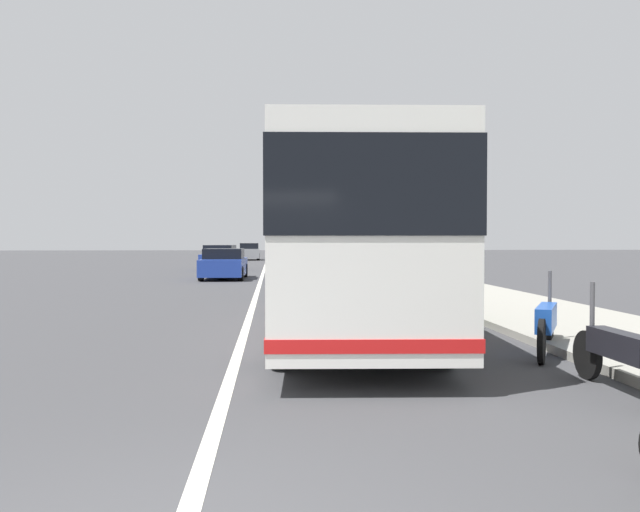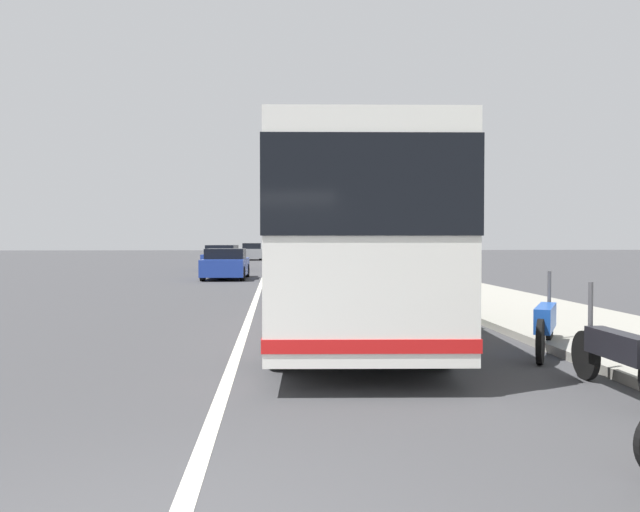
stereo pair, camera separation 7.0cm
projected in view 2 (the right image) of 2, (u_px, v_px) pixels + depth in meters
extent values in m
cube|color=gray|center=(556.00, 319.00, 13.98)|extent=(110.00, 3.60, 0.14)
cube|color=silver|center=(247.00, 325.00, 13.53)|extent=(110.00, 0.16, 0.01)
cube|color=silver|center=(346.00, 238.00, 12.35)|extent=(10.52, 3.01, 2.95)
cube|color=black|center=(346.00, 208.00, 12.33)|extent=(10.57, 3.05, 1.15)
cube|color=red|center=(346.00, 302.00, 12.38)|extent=(10.56, 3.04, 0.16)
cylinder|color=black|center=(293.00, 293.00, 15.69)|extent=(1.01, 0.35, 1.00)
cylinder|color=black|center=(385.00, 293.00, 15.72)|extent=(1.01, 0.35, 1.00)
cylinder|color=black|center=(279.00, 332.00, 9.03)|extent=(1.01, 0.35, 1.00)
cylinder|color=black|center=(439.00, 331.00, 9.07)|extent=(1.01, 0.35, 1.00)
cylinder|color=black|center=(586.00, 355.00, 8.23)|extent=(0.63, 0.09, 0.63)
cube|color=black|center=(618.00, 346.00, 7.45)|extent=(1.17, 0.25, 0.31)
cylinder|color=#4C4C51|center=(591.00, 310.00, 8.10)|extent=(0.06, 0.06, 0.70)
cylinder|color=black|center=(550.00, 327.00, 10.79)|extent=(0.62, 0.38, 0.66)
cylinder|color=black|center=(540.00, 342.00, 9.22)|extent=(0.62, 0.38, 0.66)
cube|color=#1947A5|center=(545.00, 318.00, 10.00)|extent=(1.25, 0.81, 0.38)
cylinder|color=#4C4C51|center=(549.00, 292.00, 10.66)|extent=(0.06, 0.06, 0.70)
cylinder|color=black|center=(439.00, 306.00, 14.14)|extent=(0.67, 0.15, 0.66)
cylinder|color=black|center=(470.00, 315.00, 12.49)|extent=(0.67, 0.15, 0.66)
cube|color=#338C3F|center=(453.00, 298.00, 13.31)|extent=(1.27, 0.37, 0.36)
cylinder|color=#4C4C51|center=(441.00, 279.00, 14.00)|extent=(0.06, 0.06, 0.70)
cube|color=navy|center=(226.00, 267.00, 29.61)|extent=(4.53, 1.98, 0.76)
cube|color=black|center=(226.00, 254.00, 29.52)|extent=(2.12, 1.79, 0.46)
cylinder|color=black|center=(242.00, 274.00, 28.18)|extent=(0.64, 0.23, 0.64)
cylinder|color=black|center=(203.00, 274.00, 28.09)|extent=(0.64, 0.23, 0.64)
cylinder|color=black|center=(247.00, 270.00, 31.13)|extent=(0.64, 0.23, 0.64)
cylinder|color=black|center=(211.00, 270.00, 31.05)|extent=(0.64, 0.23, 0.64)
cube|color=silver|center=(306.00, 261.00, 38.61)|extent=(4.64, 2.03, 0.76)
cube|color=black|center=(307.00, 251.00, 38.31)|extent=(2.19, 1.79, 0.45)
cylinder|color=black|center=(291.00, 264.00, 40.03)|extent=(0.65, 0.24, 0.64)
cylinder|color=black|center=(318.00, 264.00, 40.21)|extent=(0.65, 0.24, 0.64)
cylinder|color=black|center=(294.00, 266.00, 37.03)|extent=(0.65, 0.24, 0.64)
cylinder|color=black|center=(323.00, 265.00, 37.21)|extent=(0.65, 0.24, 0.64)
cube|color=navy|center=(222.00, 260.00, 38.39)|extent=(4.45, 2.14, 0.79)
cube|color=black|center=(222.00, 249.00, 38.33)|extent=(2.30, 1.83, 0.53)
cylinder|color=black|center=(233.00, 266.00, 36.96)|extent=(0.65, 0.27, 0.64)
cylinder|color=black|center=(204.00, 266.00, 36.98)|extent=(0.65, 0.27, 0.64)
cylinder|color=black|center=(239.00, 264.00, 39.81)|extent=(0.65, 0.27, 0.64)
cylinder|color=black|center=(213.00, 264.00, 39.83)|extent=(0.65, 0.27, 0.64)
cube|color=gray|center=(252.00, 253.00, 57.65)|extent=(4.09, 1.93, 0.83)
cube|color=black|center=(252.00, 246.00, 57.77)|extent=(2.27, 1.72, 0.51)
cylinder|color=black|center=(261.00, 257.00, 56.43)|extent=(0.65, 0.25, 0.64)
cylinder|color=black|center=(242.00, 257.00, 56.26)|extent=(0.65, 0.25, 0.64)
cylinder|color=black|center=(260.00, 256.00, 59.07)|extent=(0.65, 0.25, 0.64)
cylinder|color=black|center=(243.00, 256.00, 58.89)|extent=(0.65, 0.25, 0.64)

